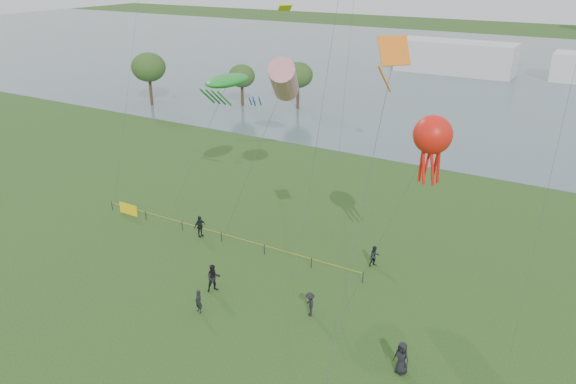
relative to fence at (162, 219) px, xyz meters
The scene contains 14 objects.
lake 86.24m from the fence, 79.89° to the left, with size 400.00×120.00×0.08m, color slate.
pavilion_left 80.00m from the fence, 87.75° to the left, with size 22.00×8.00×6.00m, color silver.
trees 40.99m from the fence, 120.57° to the left, with size 24.91×14.03×7.87m.
fence is the anchor object (origin of this frame).
spectator_a 11.53m from the fence, 31.01° to the right, with size 0.95×0.74×1.95m, color black.
spectator_b 17.54m from the fence, 17.18° to the right, with size 1.04×0.60×1.61m, color black.
spectator_c 4.08m from the fence, ahead, with size 1.05×0.44×1.78m, color black.
spectator_d 24.60m from the fence, 17.41° to the right, with size 0.93×0.61×1.90m, color black.
spectator_f 13.50m from the fence, 38.51° to the right, with size 0.57×0.37×1.55m, color black.
spectator_g 18.10m from the fence, ahead, with size 0.77×0.60×1.58m, color black.
kite_windsock 15.50m from the fence, 28.92° to the left, with size 4.71×7.76×14.23m.
kite_creature 12.68m from the fence, 46.68° to the left, with size 3.94×8.59×12.24m.
kite_octopus 24.60m from the fence, ahead, with size 4.80×3.79×12.54m.
kite_delta 29.09m from the fence, 23.44° to the right, with size 1.38×9.64×17.79m.
Camera 1 is at (15.27, -16.24, 20.68)m, focal length 35.00 mm.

